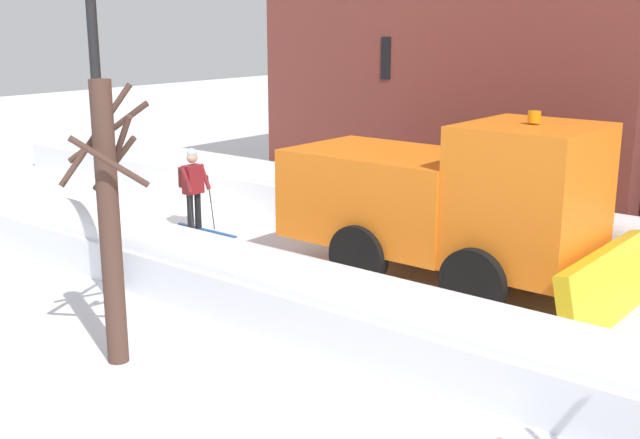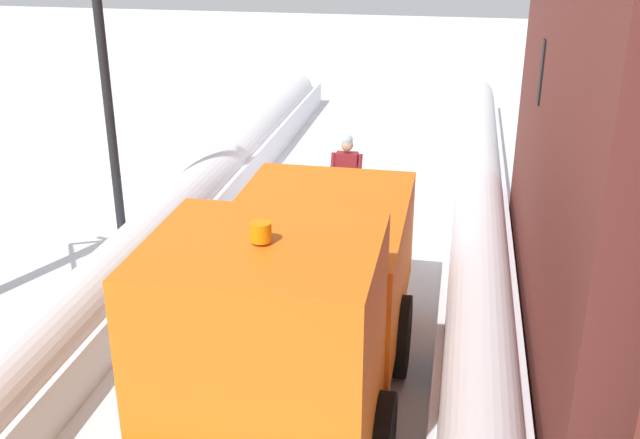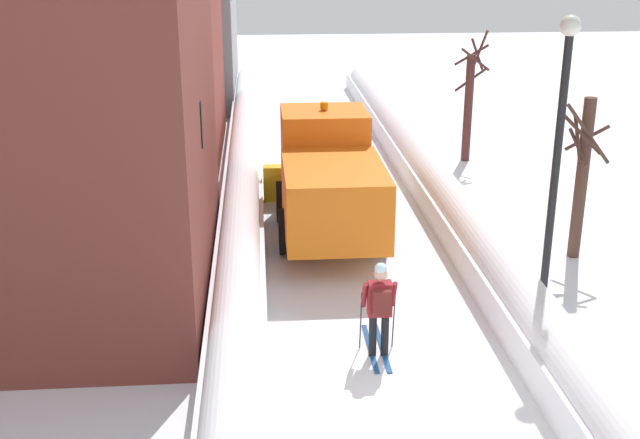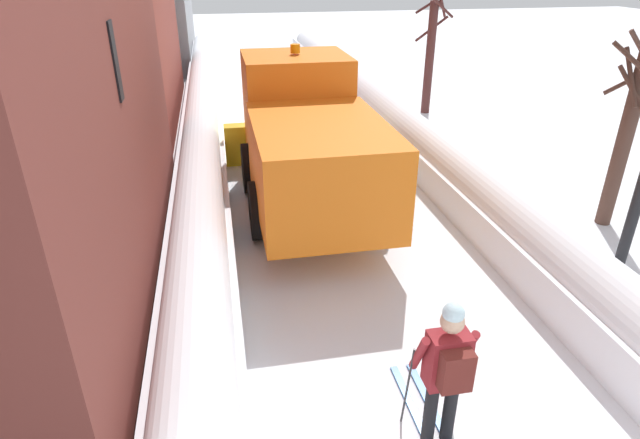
{
  "view_description": "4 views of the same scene",
  "coord_description": "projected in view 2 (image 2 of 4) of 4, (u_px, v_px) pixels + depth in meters",
  "views": [
    {
      "loc": [
        11.04,
        14.21,
        4.5
      ],
      "look_at": [
        0.57,
        5.69,
        1.05
      ],
      "focal_mm": 44.29,
      "sensor_mm": 36.0,
      "label": 1
    },
    {
      "loc": [
        -2.26,
        15.22,
        5.77
      ],
      "look_at": [
        -0.3,
        4.98,
        1.46
      ],
      "focal_mm": 42.26,
      "sensor_mm": 36.0,
      "label": 2
    },
    {
      "loc": [
        -2.21,
        -11.02,
        7.18
      ],
      "look_at": [
        -0.95,
        5.08,
        1.37
      ],
      "focal_mm": 44.77,
      "sensor_mm": 36.0,
      "label": 3
    },
    {
      "loc": [
        -2.21,
        -2.2,
        4.75
      ],
      "look_at": [
        -0.85,
        4.75,
        1.19
      ],
      "focal_mm": 29.51,
      "sensor_mm": 36.0,
      "label": 4
    }
  ],
  "objects": [
    {
      "name": "street_lamp",
      "position": [
        102.0,
        52.0,
        12.34
      ],
      "size": [
        0.4,
        0.4,
        5.76
      ],
      "color": "black",
      "rests_on": "ground"
    },
    {
      "name": "plow_truck",
      "position": [
        295.0,
        307.0,
        8.77
      ],
      "size": [
        3.2,
        5.98,
        3.12
      ],
      "color": "orange",
      "rests_on": "ground"
    },
    {
      "name": "skier",
      "position": [
        347.0,
        175.0,
        14.59
      ],
      "size": [
        0.62,
        1.8,
        1.81
      ],
      "color": "black",
      "rests_on": "ground"
    },
    {
      "name": "traffic_light_pole",
      "position": [
        544.0,
        126.0,
        10.78
      ],
      "size": [
        0.28,
        0.42,
        4.11
      ],
      "color": "black",
      "rests_on": "ground"
    }
  ]
}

